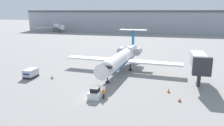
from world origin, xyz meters
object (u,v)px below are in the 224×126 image
airplane_parked_far_left (57,26)px  traffic_cone_left (52,77)px  luggage_cart (31,73)px  worker_near_tug (104,93)px  traffic_cone_mid (180,100)px  jet_bridge (199,62)px  pushback_tug (97,92)px  airplane_main (122,58)px  traffic_cone_right (169,90)px

airplane_parked_far_left → traffic_cone_left: bearing=-62.1°
luggage_cart → traffic_cone_left: size_ratio=4.18×
luggage_cart → airplane_parked_far_left: airplane_parked_far_left is taller
worker_near_tug → airplane_parked_far_left: (-68.14, 110.47, 2.97)m
traffic_cone_mid → jet_bridge: (3.75, 10.20, 4.13)m
pushback_tug → traffic_cone_left: 14.23m
traffic_cone_left → jet_bridge: jet_bridge is taller
worker_near_tug → traffic_cone_left: 15.87m
luggage_cart → traffic_cone_mid: luggage_cart is taller
airplane_main → worker_near_tug: (0.80, -18.05, -2.20)m
luggage_cart → traffic_cone_mid: (30.81, -5.51, -0.63)m
traffic_cone_mid → jet_bridge: size_ratio=0.07×
traffic_cone_right → luggage_cart: bearing=176.5°
jet_bridge → luggage_cart: bearing=-172.3°
airplane_main → luggage_cart: (-17.91, -10.65, -2.21)m
airplane_main → worker_near_tug: bearing=-87.5°
pushback_tug → worker_near_tug: bearing=-28.6°
traffic_cone_right → traffic_cone_left: bearing=174.9°
worker_near_tug → traffic_cone_mid: worker_near_tug is taller
worker_near_tug → luggage_cart: bearing=158.4°
luggage_cart → traffic_cone_left: 4.93m
pushback_tug → traffic_cone_right: size_ratio=5.68×
luggage_cart → jet_bridge: (34.56, 4.69, 3.50)m
worker_near_tug → airplane_parked_far_left: 129.83m
pushback_tug → traffic_cone_mid: (13.52, 1.11, -0.37)m
traffic_cone_left → traffic_cone_right: traffic_cone_left is taller
pushback_tug → luggage_cart: size_ratio=1.35×
traffic_cone_left → worker_near_tug: bearing=-29.3°
luggage_cart → worker_near_tug: size_ratio=1.79×
traffic_cone_mid → traffic_cone_left: bearing=167.3°
traffic_cone_mid → pushback_tug: bearing=-175.3°
pushback_tug → traffic_cone_mid: pushback_tug is taller
pushback_tug → luggage_cart: 18.51m
luggage_cart → worker_near_tug: 20.12m
pushback_tug → luggage_cart: bearing=159.1°
traffic_cone_mid → airplane_parked_far_left: 135.05m
airplane_parked_far_left → jet_bridge: airplane_parked_far_left is taller
traffic_cone_right → jet_bridge: 9.42m
worker_near_tug → pushback_tug: bearing=151.4°
pushback_tug → airplane_parked_far_left: size_ratio=0.17×
luggage_cart → traffic_cone_right: (29.07, -1.79, -0.57)m
pushback_tug → airplane_main: bearing=87.9°
traffic_cone_left → traffic_cone_mid: traffic_cone_left is taller
airplane_main → airplane_parked_far_left: (-67.34, 92.42, 0.78)m
pushback_tug → traffic_cone_left: bearing=150.7°
airplane_parked_far_left → traffic_cone_mid: bearing=-53.5°
traffic_cone_mid → airplane_parked_far_left: (-80.23, 108.57, 3.62)m
luggage_cart → traffic_cone_right: luggage_cart is taller
luggage_cart → traffic_cone_left: luggage_cart is taller
pushback_tug → jet_bridge: 20.99m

